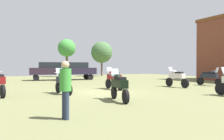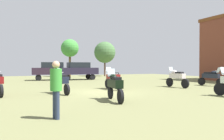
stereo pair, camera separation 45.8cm
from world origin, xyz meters
TOP-DOWN VIEW (x-y plane):
  - ground_plane at (0.00, 0.00)m, footprint 44.00×52.00m
  - motorcycle_3 at (6.23, 0.52)m, footprint 0.62×2.24m
  - motorcycle_7 at (-0.72, -3.46)m, footprint 0.67×2.16m
  - motorcycle_8 at (9.51, 0.33)m, footprint 0.75×2.12m
  - motorcycle_9 at (1.33, 1.15)m, footprint 0.62×2.24m
  - motorcycle_12 at (-2.34, 0.15)m, footprint 0.68×2.09m
  - car_1 at (-0.63, 13.17)m, footprint 4.47×2.25m
  - car_2 at (2.24, 12.54)m, footprint 4.33×1.87m
  - person_2 at (-3.76, -5.84)m, footprint 0.39×0.39m
  - tree_3 at (3.23, 20.49)m, footprint 2.62×2.62m
  - tree_5 at (8.81, 20.32)m, footprint 3.39×3.39m

SIDE VIEW (x-z plane):
  - ground_plane at x=0.00m, z-range 0.00..0.02m
  - motorcycle_12 at x=-2.34m, z-range 0.01..1.44m
  - motorcycle_7 at x=-0.72m, z-range 0.01..1.45m
  - motorcycle_8 at x=9.51m, z-range 0.01..1.46m
  - motorcycle_9 at x=1.33m, z-range 0.01..1.50m
  - motorcycle_3 at x=6.23m, z-range 0.01..1.51m
  - person_2 at x=-3.76m, z-range 0.16..1.86m
  - car_1 at x=-0.63m, z-range 0.19..2.19m
  - car_2 at x=2.24m, z-range 0.19..2.19m
  - tree_5 at x=8.81m, z-range 1.05..6.52m
  - tree_3 at x=3.23m, z-range 1.45..7.04m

